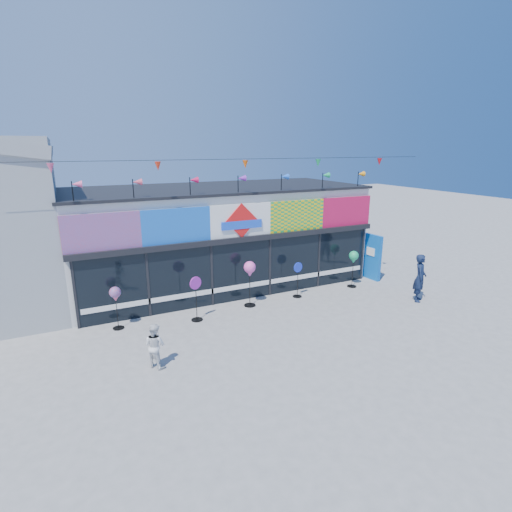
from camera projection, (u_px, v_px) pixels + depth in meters
ground at (286, 336)px, 12.46m from camera, size 80.00×80.00×0.00m
kite_shop at (218, 235)px, 17.08m from camera, size 16.00×5.70×5.31m
blue_sign at (372, 257)px, 17.63m from camera, size 0.23×1.01×2.01m
spinner_0 at (115, 295)px, 12.67m from camera, size 0.36×0.36×1.43m
spinner_1 at (196, 298)px, 13.37m from camera, size 0.43×0.40×1.55m
spinner_2 at (250, 270)px, 14.47m from camera, size 0.43×0.43×1.71m
spinner_3 at (298, 279)px, 15.52m from camera, size 0.40×0.36×1.41m
spinner_4 at (354, 258)px, 16.52m from camera, size 0.39×0.39×1.55m
adult_man at (420, 278)px, 15.07m from camera, size 0.79×0.78×1.83m
child at (155, 345)px, 10.58m from camera, size 0.62×0.68×1.23m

